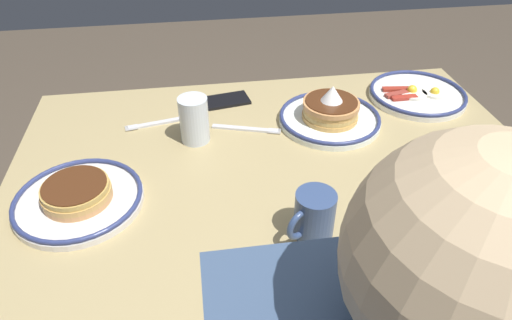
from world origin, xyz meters
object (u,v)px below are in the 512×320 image
(fork_near, at_px, (247,129))
(plate_center_pancakes, at_px, (78,197))
(plate_far_side, at_px, (477,164))
(fork_far, at_px, (160,123))
(plate_far_companion, at_px, (417,94))
(cell_phone, at_px, (223,101))
(drinking_glass, at_px, (194,122))
(coffee_mug, at_px, (313,215))
(plate_near_main, at_px, (330,114))

(fork_near, bearing_deg, plate_center_pancakes, 30.97)
(plate_far_side, xyz_separation_m, fork_far, (0.71, -0.30, -0.01))
(plate_far_companion, distance_m, cell_phone, 0.55)
(plate_center_pancakes, height_order, fork_far, plate_center_pancakes)
(drinking_glass, bearing_deg, coffee_mug, 120.17)
(plate_near_main, bearing_deg, fork_far, -7.72)
(plate_center_pancakes, bearing_deg, coffee_mug, 161.52)
(plate_far_companion, distance_m, fork_far, 0.72)
(fork_far, bearing_deg, plate_far_side, 156.92)
(coffee_mug, xyz_separation_m, cell_phone, (0.12, -0.53, -0.04))
(plate_far_companion, relative_size, plate_far_side, 1.04)
(drinking_glass, bearing_deg, plate_far_companion, -169.46)
(drinking_glass, height_order, cell_phone, drinking_glass)
(plate_center_pancakes, xyz_separation_m, coffee_mug, (-0.45, 0.15, 0.03))
(plate_near_main, distance_m, plate_far_side, 0.37)
(drinking_glass, distance_m, fork_far, 0.14)
(plate_center_pancakes, bearing_deg, fork_far, -118.36)
(plate_center_pancakes, bearing_deg, cell_phone, -131.25)
(cell_phone, distance_m, fork_far, 0.20)
(plate_far_side, relative_size, fork_far, 1.45)
(plate_center_pancakes, relative_size, coffee_mug, 2.59)
(drinking_glass, height_order, fork_far, drinking_glass)
(plate_far_companion, relative_size, fork_near, 1.54)
(plate_far_side, bearing_deg, plate_far_companion, -91.81)
(plate_center_pancakes, relative_size, plate_far_companion, 0.97)
(coffee_mug, distance_m, fork_far, 0.53)
(plate_near_main, height_order, plate_far_side, plate_near_main)
(cell_phone, bearing_deg, plate_far_side, 134.12)
(plate_far_side, relative_size, fork_near, 1.48)
(coffee_mug, distance_m, cell_phone, 0.54)
(fork_near, xyz_separation_m, fork_far, (0.22, -0.06, -0.00))
(plate_center_pancakes, height_order, drinking_glass, drinking_glass)
(drinking_glass, bearing_deg, plate_center_pancakes, 39.32)
(fork_near, distance_m, fork_far, 0.23)
(fork_far, bearing_deg, plate_near_main, 172.28)
(plate_near_main, bearing_deg, drinking_glass, 4.54)
(plate_center_pancakes, relative_size, drinking_glass, 2.26)
(plate_center_pancakes, xyz_separation_m, fork_near, (-0.38, -0.23, -0.02))
(plate_center_pancakes, distance_m, coffee_mug, 0.48)
(plate_center_pancakes, bearing_deg, plate_far_companion, -160.00)
(plate_far_side, distance_m, coffee_mug, 0.44)
(plate_near_main, distance_m, cell_phone, 0.30)
(cell_phone, relative_size, fork_far, 0.81)
(coffee_mug, xyz_separation_m, fork_far, (0.30, -0.44, -0.05))
(coffee_mug, height_order, cell_phone, coffee_mug)
(drinking_glass, bearing_deg, fork_far, -43.90)
(plate_center_pancakes, relative_size, plate_far_side, 1.01)
(fork_near, bearing_deg, plate_far_side, 153.93)
(plate_near_main, xyz_separation_m, fork_far, (0.44, -0.06, -0.02))
(plate_far_companion, height_order, fork_far, plate_far_companion)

